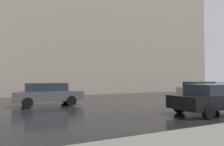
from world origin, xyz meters
TOP-DOWN VIEW (x-y plane):
  - haussmann_block_corner at (20.91, -15.27)m, footprint 16.82×28.62m
  - car_champagne at (5.50, -20.40)m, footprint 1.85×4.10m
  - car_dark_grey at (5.50, -6.99)m, footprint 1.85×4.10m
  - car_black at (-1.00, -13.68)m, footprint 1.85×4.10m

SIDE VIEW (x-z plane):
  - car_champagne at x=5.50m, z-range 0.05..1.46m
  - car_dark_grey at x=5.50m, z-range 0.05..1.46m
  - car_black at x=-1.00m, z-range 0.05..1.46m
  - haussmann_block_corner at x=20.91m, z-range -0.23..22.10m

